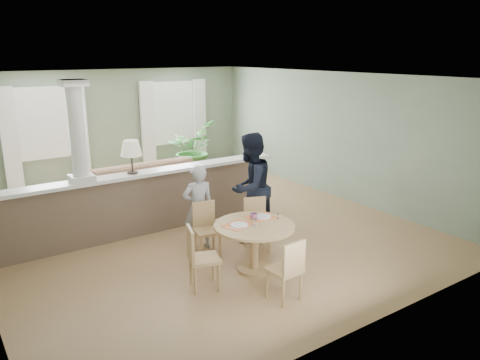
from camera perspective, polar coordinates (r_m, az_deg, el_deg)
ground at (r=8.71m, az=-5.57°, el=-5.57°), size 8.00×8.00×0.00m
room_shell at (r=8.78m, az=-8.05°, el=6.77°), size 7.02×8.02×2.71m
pony_wall at (r=8.26m, az=-12.37°, el=-1.86°), size 5.32×0.38×2.70m
sofa at (r=9.81m, az=-10.60°, el=-0.76°), size 2.87×1.14×0.84m
houseplant at (r=12.01m, az=-5.93°, el=3.77°), size 1.66×1.67×1.40m
dining_table at (r=6.80m, az=1.73°, el=-6.56°), size 1.17×1.17×0.80m
chair_far_boy at (r=7.37m, az=-4.19°, el=-5.64°), size 0.46×0.46×0.84m
chair_far_man at (r=7.54m, az=2.04°, el=-5.08°), size 0.49×0.49×0.85m
chair_near at (r=6.04m, az=5.85°, el=-10.59°), size 0.41×0.41×0.84m
chair_side at (r=6.33m, az=-5.00°, el=-9.14°), size 0.50×0.50×0.88m
child_person at (r=7.53m, az=-5.11°, el=-3.35°), size 0.56×0.43×1.39m
man_person at (r=7.78m, az=1.24°, el=-0.92°), size 1.08×0.97×1.84m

